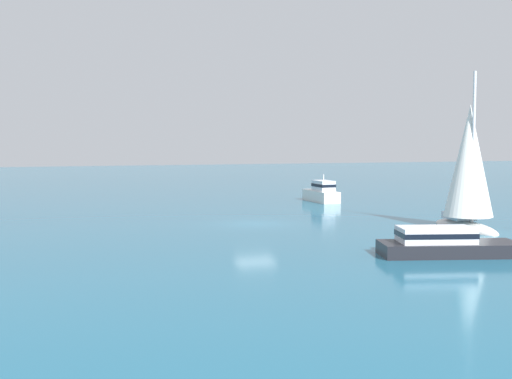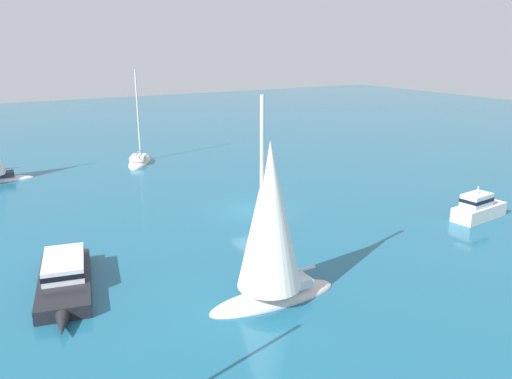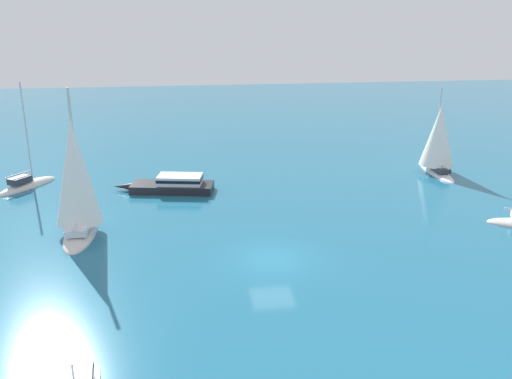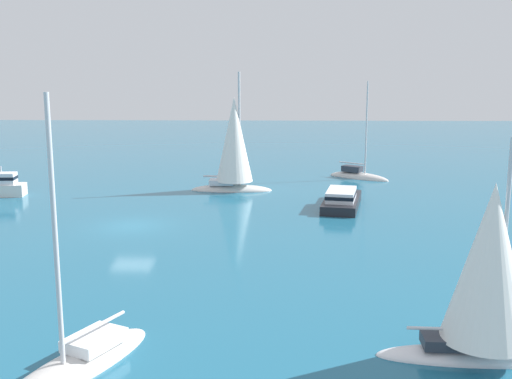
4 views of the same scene
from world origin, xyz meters
name	(u,v)px [view 2 (image 2 of 4)]	position (x,y,z in m)	size (l,w,h in m)	color
ground_plane	(253,210)	(0.00, 0.00, 0.00)	(160.00, 160.00, 0.00)	#1E607F
motor_cruiser	(480,208)	(-8.94, -12.42, 0.72)	(1.93, 5.28, 2.30)	silver
yacht	(271,232)	(-11.61, 5.64, 3.35)	(2.94, 6.47, 9.79)	silver
yacht_1	(140,161)	(18.41, 2.37, 0.14)	(6.66, 4.59, 9.31)	silver
motor_cruiser_1	(64,277)	(-5.69, 13.56, 0.58)	(8.16, 3.57, 1.35)	black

